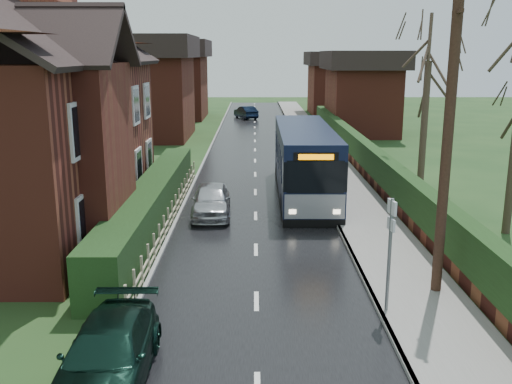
{
  "coord_description": "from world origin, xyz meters",
  "views": [
    {
      "loc": [
        -0.06,
        -15.71,
        6.27
      ],
      "look_at": [
        0.0,
        2.7,
        1.8
      ],
      "focal_mm": 40.0,
      "sensor_mm": 36.0,
      "label": 1
    }
  ],
  "objects_px": {
    "bus": "(304,162)",
    "car_silver": "(211,200)",
    "brick_house": "(11,108)",
    "bus_stop_sign": "(390,239)",
    "car_green": "(108,355)",
    "telegraph_pole": "(447,149)"
  },
  "relations": [
    {
      "from": "bus",
      "to": "car_silver",
      "type": "xyz_separation_m",
      "value": [
        -3.96,
        -3.3,
        -0.9
      ]
    },
    {
      "from": "brick_house",
      "to": "bus_stop_sign",
      "type": "bearing_deg",
      "value": -32.24
    },
    {
      "from": "car_green",
      "to": "bus_stop_sign",
      "type": "relative_size",
      "value": 1.38
    },
    {
      "from": "brick_house",
      "to": "car_silver",
      "type": "bearing_deg",
      "value": 10.98
    },
    {
      "from": "brick_house",
      "to": "car_silver",
      "type": "xyz_separation_m",
      "value": [
        6.98,
        1.35,
        -3.74
      ]
    },
    {
      "from": "bus",
      "to": "bus_stop_sign",
      "type": "xyz_separation_m",
      "value": [
        1.0,
        -12.19,
        0.42
      ]
    },
    {
      "from": "bus",
      "to": "telegraph_pole",
      "type": "bearing_deg",
      "value": -76.21
    },
    {
      "from": "car_silver",
      "to": "bus_stop_sign",
      "type": "relative_size",
      "value": 1.27
    },
    {
      "from": "car_silver",
      "to": "telegraph_pole",
      "type": "relative_size",
      "value": 0.48
    },
    {
      "from": "brick_house",
      "to": "bus",
      "type": "distance_m",
      "value": 12.22
    },
    {
      "from": "telegraph_pole",
      "to": "bus",
      "type": "bearing_deg",
      "value": 111.04
    },
    {
      "from": "car_green",
      "to": "bus",
      "type": "bearing_deg",
      "value": 70.83
    },
    {
      "from": "car_green",
      "to": "bus_stop_sign",
      "type": "height_order",
      "value": "bus_stop_sign"
    },
    {
      "from": "bus_stop_sign",
      "to": "telegraph_pole",
      "type": "xyz_separation_m",
      "value": [
        1.6,
        1.22,
        1.99
      ]
    },
    {
      "from": "bus_stop_sign",
      "to": "bus",
      "type": "bearing_deg",
      "value": 86.22
    },
    {
      "from": "car_green",
      "to": "bus_stop_sign",
      "type": "bearing_deg",
      "value": 25.42
    },
    {
      "from": "bus",
      "to": "car_green",
      "type": "distance_m",
      "value": 16.02
    },
    {
      "from": "bus",
      "to": "car_silver",
      "type": "relative_size",
      "value": 2.73
    },
    {
      "from": "car_silver",
      "to": "bus_stop_sign",
      "type": "height_order",
      "value": "bus_stop_sign"
    },
    {
      "from": "car_green",
      "to": "telegraph_pole",
      "type": "distance_m",
      "value": 9.39
    },
    {
      "from": "brick_house",
      "to": "car_silver",
      "type": "relative_size",
      "value": 3.89
    },
    {
      "from": "car_green",
      "to": "telegraph_pole",
      "type": "xyz_separation_m",
      "value": [
        7.7,
        4.19,
        3.35
      ]
    }
  ]
}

